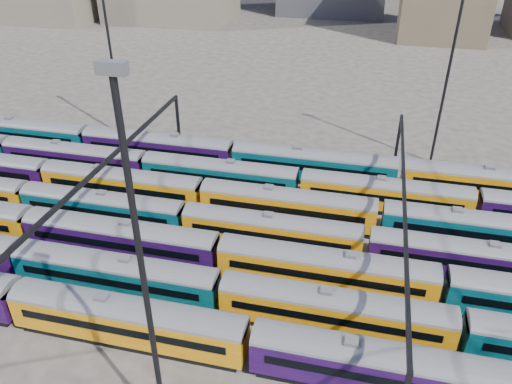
% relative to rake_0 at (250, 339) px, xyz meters
% --- Properties ---
extents(ground, '(500.00, 500.00, 0.00)m').
position_rel_rake_0_xyz_m(ground, '(0.85, 15.00, -2.59)').
color(ground, '#3C3733').
rests_on(ground, ground).
extents(rake_0, '(120.37, 2.94, 4.94)m').
position_rel_rake_0_xyz_m(rake_0, '(0.00, 0.00, 0.00)').
color(rake_0, black).
rests_on(rake_0, ground).
extents(rake_1, '(117.42, 2.87, 4.82)m').
position_rel_rake_0_xyz_m(rake_1, '(15.79, 5.00, -0.07)').
color(rake_1, black).
rests_on(rake_1, ground).
extents(rake_2, '(141.77, 2.96, 4.98)m').
position_rel_rake_0_xyz_m(rake_2, '(4.63, 10.00, 0.02)').
color(rake_2, black).
rests_on(rake_2, ground).
extents(rake_3, '(113.13, 2.76, 4.63)m').
position_rel_rake_0_xyz_m(rake_3, '(8.05, 15.00, -0.16)').
color(rake_3, black).
rests_on(rake_3, ground).
extents(rake_4, '(118.55, 2.89, 4.86)m').
position_rel_rake_0_xyz_m(rake_4, '(9.21, 20.00, -0.04)').
color(rake_4, black).
rests_on(rake_4, ground).
extents(rake_5, '(117.62, 2.87, 4.82)m').
position_rel_rake_0_xyz_m(rake_5, '(-0.17, 25.00, -0.06)').
color(rake_5, black).
rests_on(rake_5, ground).
extents(rake_6, '(125.73, 3.07, 5.16)m').
position_rel_rake_0_xyz_m(rake_6, '(11.30, 30.00, 0.12)').
color(rake_6, black).
rests_on(rake_6, ground).
extents(gantry_1, '(0.35, 40.35, 8.03)m').
position_rel_rake_0_xyz_m(gantry_1, '(-19.15, 15.00, 4.19)').
color(gantry_1, black).
rests_on(gantry_1, ground).
extents(gantry_2, '(0.35, 40.35, 8.03)m').
position_rel_rake_0_xyz_m(gantry_2, '(10.85, 15.00, 4.19)').
color(gantry_2, black).
rests_on(gantry_2, ground).
extents(mast_1, '(1.40, 0.50, 25.60)m').
position_rel_rake_0_xyz_m(mast_1, '(-29.15, 37.00, 11.38)').
color(mast_1, black).
rests_on(mast_1, ground).
extents(mast_2, '(1.40, 0.50, 25.60)m').
position_rel_rake_0_xyz_m(mast_2, '(-4.15, -7.00, 11.38)').
color(mast_2, black).
rests_on(mast_2, ground).
extents(mast_3, '(1.40, 0.50, 25.60)m').
position_rel_rake_0_xyz_m(mast_3, '(15.85, 39.00, 11.38)').
color(mast_3, black).
rests_on(mast_3, ground).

